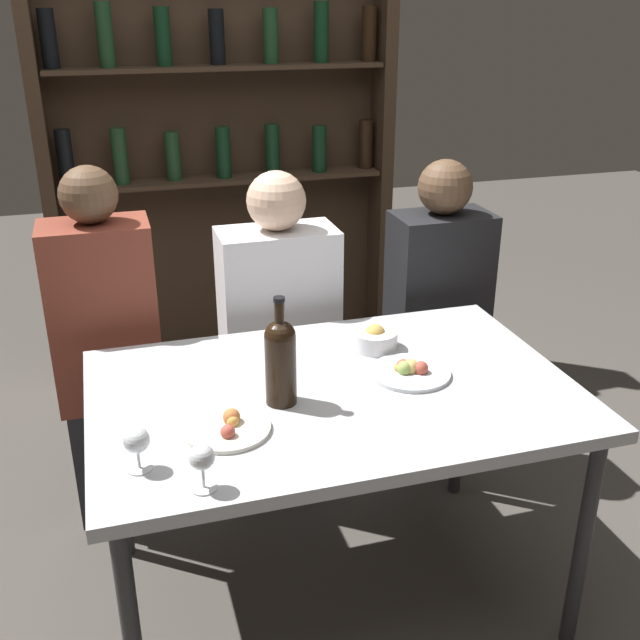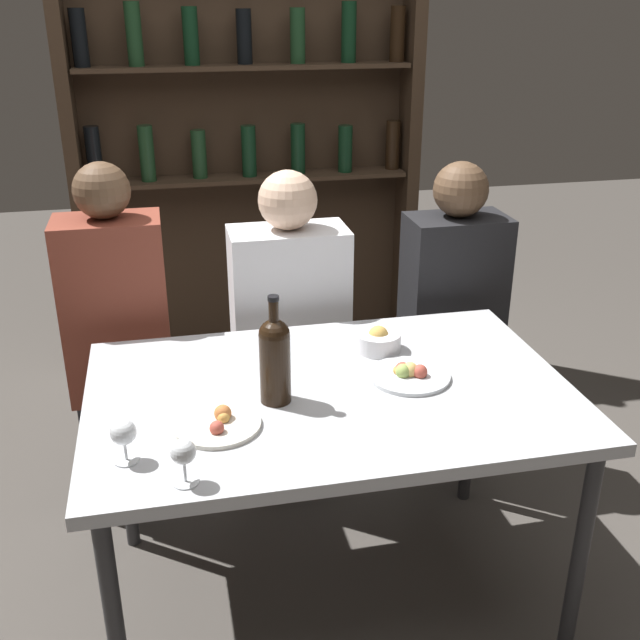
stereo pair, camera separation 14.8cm
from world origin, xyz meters
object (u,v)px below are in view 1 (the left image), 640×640
Objects in this scene: wine_glass_0 at (202,459)px; seated_person_center at (279,347)px; wine_glass_1 at (137,442)px; food_plate_1 at (410,371)px; wine_bottle at (281,358)px; seated_person_right at (436,325)px; food_plate_0 at (228,427)px; snack_bowl at (375,339)px; seated_person_left at (109,360)px.

seated_person_center is at bearing 67.76° from wine_glass_0.
wine_glass_1 is at bearing -121.36° from seated_person_center.
food_plate_1 is at bearing 18.13° from wine_glass_1.
seated_person_right is at bearing 41.37° from wine_bottle.
food_plate_1 is at bearing 6.85° from wine_bottle.
wine_glass_0 is 1.02× the size of wine_glass_1.
food_plate_0 is (0.09, 0.22, -0.07)m from wine_glass_0.
snack_bowl is at bearing 31.17° from wine_glass_1.
seated_person_center is (0.59, -0.00, -0.03)m from seated_person_left.
food_plate_1 is 0.18× the size of seated_person_left.
seated_person_left reaches higher than seated_person_right.
seated_person_center is at bearing 110.26° from food_plate_1.
wine_glass_1 reaches higher than snack_bowl.
wine_glass_1 is 0.82m from food_plate_1.
wine_glass_0 is 0.17m from wine_glass_1.
seated_person_right is (0.62, 0.00, 0.01)m from seated_person_center.
seated_person_center is (-0.23, 0.64, -0.18)m from food_plate_1.
snack_bowl is at bearing 100.08° from food_plate_1.
seated_person_center is (-0.20, 0.44, -0.20)m from snack_bowl.
wine_glass_0 is 1.04m from seated_person_left.
wine_glass_0 is 0.81× the size of snack_bowl.
wine_bottle is 0.24× the size of seated_person_left.
seated_person_right is at bearing 58.80° from food_plate_1.
wine_glass_0 is at bearing -41.53° from wine_glass_1.
food_plate_1 is 1.68× the size of snack_bowl.
seated_person_center is (0.41, 1.01, -0.25)m from wine_glass_0.
seated_person_left is (-0.05, 0.89, -0.21)m from wine_glass_1.
wine_bottle is 0.76m from seated_person_center.
snack_bowl is at bearing -65.60° from seated_person_center.
snack_bowl reaches higher than food_plate_1.
seated_person_left is 0.60m from seated_person_center.
snack_bowl is at bearing -133.58° from seated_person_right.
wine_glass_1 is at bearing -142.55° from seated_person_right.
snack_bowl is 0.64m from seated_person_right.
seated_person_right reaches higher than wine_glass_1.
food_plate_1 is (0.55, 0.15, 0.00)m from food_plate_0.
food_plate_0 is at bearing -140.13° from seated_person_right.
food_plate_0 is 0.18× the size of seated_person_right.
seated_person_left reaches higher than food_plate_0.
wine_glass_0 is 0.25m from food_plate_0.
food_plate_1 is 0.19× the size of seated_person_center.
food_plate_1 is at bearing 29.83° from wine_glass_0.
snack_bowl is at bearing 42.74° from wine_glass_0.
seated_person_left is at bearing 100.32° from wine_glass_0.
seated_person_right is (1.03, 1.01, -0.24)m from wine_glass_0.
food_plate_1 is 0.76m from seated_person_right.
snack_bowl is 0.92m from seated_person_left.
seated_person_center is at bearing 77.17° from wine_bottle.
seated_person_right is (1.21, -0.00, -0.02)m from seated_person_left.
seated_person_right is at bearing -0.00° from seated_person_left.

